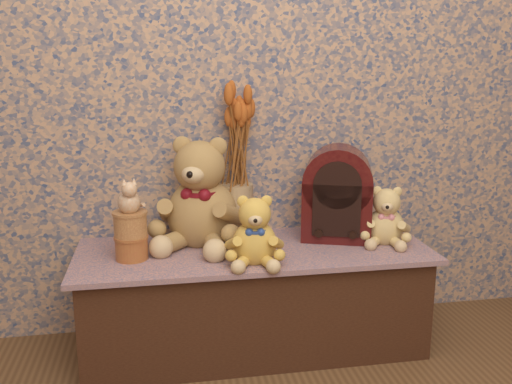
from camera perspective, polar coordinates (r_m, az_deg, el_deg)
display_shelf at (r=2.28m, az=-0.22°, el=-10.78°), size 1.38×0.52×0.42m
teddy_large at (r=2.22m, az=-5.58°, el=0.54°), size 0.51×0.54×0.47m
teddy_medium at (r=2.02m, az=-0.15°, el=-3.53°), size 0.25×0.28×0.27m
teddy_small at (r=2.30m, az=13.14°, el=-2.05°), size 0.27×0.29×0.25m
cathedral_radio at (r=2.31m, az=8.32°, el=-0.07°), size 0.33×0.28×0.38m
ceramic_vase at (r=2.33m, az=-1.93°, el=-1.85°), size 0.16×0.16×0.22m
dried_stalks at (r=2.27m, az=-1.99°, el=5.44°), size 0.25×0.25×0.38m
biscuit_tin_lower at (r=2.13m, az=-12.60°, el=-5.58°), size 0.16×0.16×0.09m
biscuit_tin_upper at (r=2.10m, az=-12.72°, el=-3.25°), size 0.15×0.15×0.09m
cat_figurine at (r=2.07m, az=-12.88°, el=-0.23°), size 0.11×0.12×0.13m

